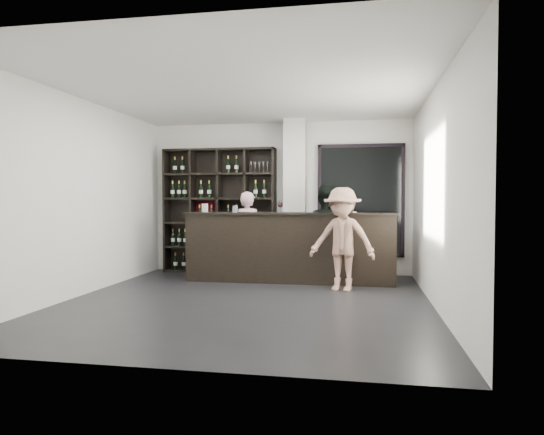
% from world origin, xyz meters
% --- Properties ---
extents(floor, '(5.00, 5.50, 0.01)m').
position_xyz_m(floor, '(0.00, 0.00, -0.01)').
color(floor, black).
rests_on(floor, ground).
extents(wine_shelf, '(2.20, 0.35, 2.40)m').
position_xyz_m(wine_shelf, '(-1.15, 2.57, 1.20)').
color(wine_shelf, black).
rests_on(wine_shelf, floor).
extents(structural_column, '(0.40, 0.40, 2.90)m').
position_xyz_m(structural_column, '(0.35, 2.47, 1.45)').
color(structural_column, silver).
rests_on(structural_column, floor).
extents(glass_panel, '(1.60, 0.08, 2.10)m').
position_xyz_m(glass_panel, '(1.55, 2.69, 1.40)').
color(glass_panel, black).
rests_on(glass_panel, floor).
extents(tasting_counter, '(3.62, 0.74, 1.19)m').
position_xyz_m(tasting_counter, '(0.35, 1.75, 0.60)').
color(tasting_counter, black).
rests_on(tasting_counter, floor).
extents(taster_pink, '(0.63, 0.48, 1.56)m').
position_xyz_m(taster_pink, '(-0.49, 2.16, 0.78)').
color(taster_pink, '#F5BFCB').
rests_on(taster_pink, floor).
extents(taster_black, '(0.92, 0.79, 1.67)m').
position_xyz_m(taster_black, '(0.95, 1.85, 0.83)').
color(taster_black, black).
rests_on(taster_black, floor).
extents(customer, '(1.15, 0.83, 1.60)m').
position_xyz_m(customer, '(1.27, 1.05, 0.80)').
color(customer, '#9F7560').
rests_on(customer, floor).
extents(wine_glass, '(0.10, 0.10, 0.22)m').
position_xyz_m(wine_glass, '(0.20, 1.67, 1.30)').
color(wine_glass, white).
rests_on(wine_glass, tasting_counter).
extents(spit_cup, '(0.11, 0.11, 0.12)m').
position_xyz_m(spit_cup, '(-0.59, 1.60, 1.25)').
color(spit_cup, '#A9B7CF').
rests_on(spit_cup, tasting_counter).
extents(napkin_stack, '(0.15, 0.15, 0.02)m').
position_xyz_m(napkin_stack, '(1.41, 1.83, 1.20)').
color(napkin_stack, white).
rests_on(napkin_stack, tasting_counter).
extents(card_stand, '(0.11, 0.08, 0.15)m').
position_xyz_m(card_stand, '(-1.17, 1.72, 1.27)').
color(card_stand, white).
rests_on(card_stand, tasting_counter).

